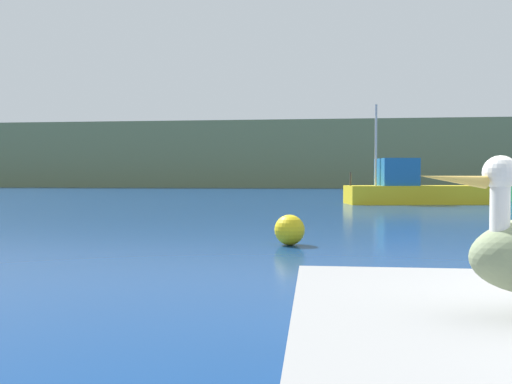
# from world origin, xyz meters

# --- Properties ---
(hillside_backdrop) EXTENTS (140.00, 12.23, 8.58)m
(hillside_backdrop) POSITION_xyz_m (0.00, 69.99, 4.29)
(hillside_backdrop) COLOR #6B7A51
(hillside_backdrop) RESTS_ON ground
(fishing_boat_yellow) EXTENTS (7.52, 3.26, 5.11)m
(fishing_boat_yellow) POSITION_xyz_m (2.46, 25.44, 0.77)
(fishing_boat_yellow) COLOR yellow
(fishing_boat_yellow) RESTS_ON ground
(mooring_buoy) EXTENTS (0.62, 0.62, 0.62)m
(mooring_buoy) POSITION_xyz_m (-3.08, 8.10, 0.31)
(mooring_buoy) COLOR yellow
(mooring_buoy) RESTS_ON ground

